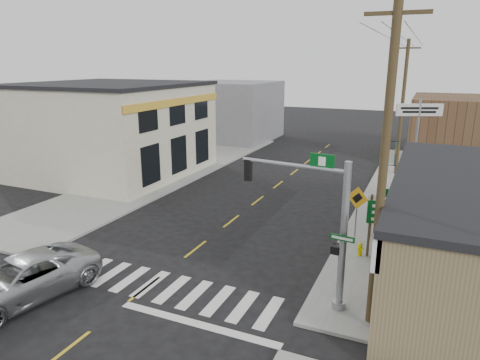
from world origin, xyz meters
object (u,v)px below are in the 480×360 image
at_px(suv, 21,279).
at_px(traffic_signal_pole, 325,219).
at_px(utility_pole_near, 383,167).
at_px(fire_hydrant, 360,249).
at_px(dance_center_sign, 418,123).
at_px(lamp_post, 386,161).
at_px(guide_sign, 386,219).
at_px(utility_pole_far, 402,107).
at_px(bare_tree, 415,205).

xyz_separation_m(suv, traffic_signal_pole, (10.27, 3.88, 2.59)).
relative_size(suv, utility_pole_near, 0.55).
xyz_separation_m(traffic_signal_pole, fire_hydrant, (0.67, 4.62, -2.92)).
xyz_separation_m(traffic_signal_pole, dance_center_sign, (2.27, 15.73, 1.41)).
height_order(fire_hydrant, lamp_post, lamp_post).
height_order(suv, traffic_signal_pole, traffic_signal_pole).
bearing_deg(fire_hydrant, lamp_post, 88.02).
distance_m(guide_sign, fire_hydrant, 1.81).
bearing_deg(guide_sign, utility_pole_far, 79.49).
height_order(bare_tree, utility_pole_near, utility_pole_near).
relative_size(dance_center_sign, bare_tree, 1.39).
height_order(guide_sign, bare_tree, bare_tree).
bearing_deg(bare_tree, lamp_post, 101.60).
height_order(lamp_post, bare_tree, lamp_post).
height_order(fire_hydrant, bare_tree, bare_tree).
xyz_separation_m(dance_center_sign, utility_pole_far, (-1.32, 5.05, 0.46)).
relative_size(dance_center_sign, utility_pole_near, 0.59).
distance_m(lamp_post, utility_pole_far, 9.93).
xyz_separation_m(lamp_post, utility_pole_far, (0.06, 9.70, 2.10)).
distance_m(bare_tree, utility_pole_near, 3.23).
bearing_deg(utility_pole_near, lamp_post, 92.55).
distance_m(utility_pole_near, utility_pole_far, 21.15).
bearing_deg(utility_pole_far, guide_sign, -92.63).
distance_m(fire_hydrant, utility_pole_near, 7.12).
xyz_separation_m(dance_center_sign, utility_pole_near, (-0.52, -16.08, 0.64)).
relative_size(traffic_signal_pole, bare_tree, 1.24).
distance_m(suv, bare_tree, 14.59).
relative_size(dance_center_sign, utility_pole_far, 0.61).
relative_size(suv, dance_center_sign, 0.93).
xyz_separation_m(suv, guide_sign, (11.92, 8.59, 1.19)).
bearing_deg(dance_center_sign, bare_tree, -110.11).
relative_size(guide_sign, lamp_post, 0.55).
relative_size(utility_pole_near, utility_pole_far, 1.04).
bearing_deg(dance_center_sign, utility_pole_near, -113.91).
bearing_deg(guide_sign, utility_pole_near, -101.85).
height_order(suv, dance_center_sign, dance_center_sign).
relative_size(fire_hydrant, utility_pole_far, 0.06).
bearing_deg(suv, utility_pole_far, 77.45).
bearing_deg(utility_pole_near, utility_pole_far, 90.42).
bearing_deg(utility_pole_far, suv, -119.58).
distance_m(traffic_signal_pole, utility_pole_near, 2.72).
xyz_separation_m(guide_sign, utility_pole_near, (0.10, -5.06, 3.45)).
bearing_deg(dance_center_sign, suv, -144.66).
distance_m(guide_sign, dance_center_sign, 11.40).
bearing_deg(utility_pole_far, bare_tree, -89.67).
bearing_deg(bare_tree, fire_hydrant, 129.31).
bearing_deg(suv, bare_tree, 36.61).
distance_m(traffic_signal_pole, fire_hydrant, 5.51).
bearing_deg(suv, traffic_signal_pole, 32.62).
bearing_deg(suv, lamp_post, 65.20).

